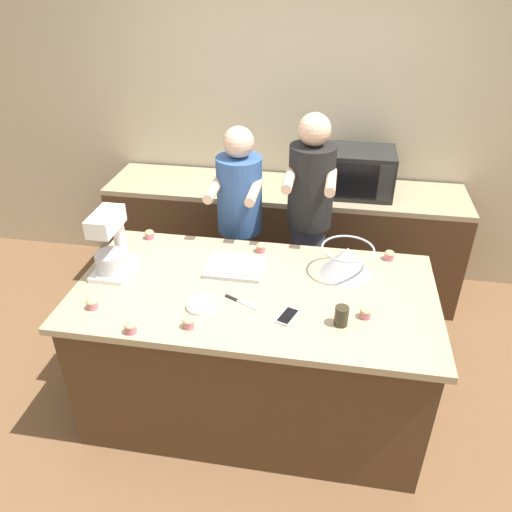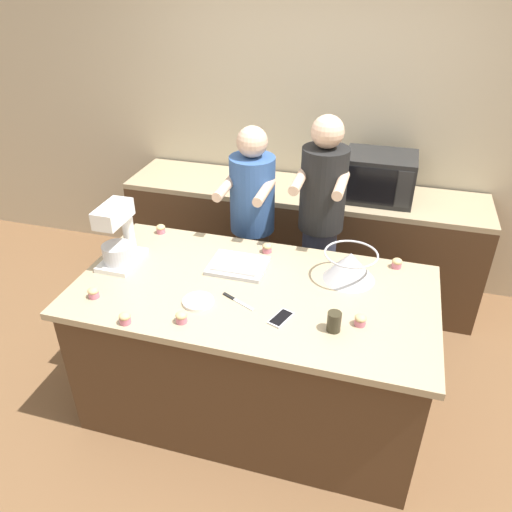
{
  "view_description": "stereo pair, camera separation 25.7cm",
  "coord_description": "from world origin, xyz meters",
  "px_view_note": "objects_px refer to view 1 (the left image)",
  "views": [
    {
      "loc": [
        0.39,
        -2.22,
        2.48
      ],
      "look_at": [
        0.0,
        0.05,
        1.07
      ],
      "focal_mm": 35.0,
      "sensor_mm": 36.0,
      "label": 1
    },
    {
      "loc": [
        0.64,
        -2.17,
        2.48
      ],
      "look_at": [
        0.0,
        0.05,
        1.07
      ],
      "focal_mm": 35.0,
      "sensor_mm": 36.0,
      "label": 2
    }
  ],
  "objects_px": {
    "mixing_bowl": "(347,260)",
    "knife": "(240,302)",
    "person_right": "(308,227)",
    "baking_tray": "(235,266)",
    "stand_mixer": "(111,246)",
    "cupcake_0": "(189,322)",
    "cell_phone": "(288,316)",
    "cupcake_1": "(389,255)",
    "small_plate": "(202,305)",
    "person_left": "(240,229)",
    "cupcake_4": "(131,327)",
    "microwave_oven": "(359,172)",
    "cupcake_5": "(149,234)",
    "cupcake_2": "(92,303)",
    "cupcake_6": "(261,247)",
    "cupcake_3": "(366,313)",
    "drinking_glass": "(341,316)"
  },
  "relations": [
    {
      "from": "mixing_bowl",
      "to": "knife",
      "type": "relative_size",
      "value": 1.48
    },
    {
      "from": "person_right",
      "to": "mixing_bowl",
      "type": "height_order",
      "value": "person_right"
    },
    {
      "from": "person_right",
      "to": "baking_tray",
      "type": "relative_size",
      "value": 5.02
    },
    {
      "from": "stand_mixer",
      "to": "cupcake_0",
      "type": "bearing_deg",
      "value": -36.61
    },
    {
      "from": "cell_phone",
      "to": "cupcake_1",
      "type": "xyz_separation_m",
      "value": [
        0.54,
        0.66,
        0.03
      ]
    },
    {
      "from": "stand_mixer",
      "to": "small_plate",
      "type": "height_order",
      "value": "stand_mixer"
    },
    {
      "from": "cupcake_0",
      "to": "small_plate",
      "type": "bearing_deg",
      "value": 83.42
    },
    {
      "from": "person_left",
      "to": "knife",
      "type": "xyz_separation_m",
      "value": [
        0.18,
        -0.93,
        0.07
      ]
    },
    {
      "from": "small_plate",
      "to": "cupcake_4",
      "type": "relative_size",
      "value": 2.75
    },
    {
      "from": "microwave_oven",
      "to": "cupcake_5",
      "type": "xyz_separation_m",
      "value": [
        -1.33,
        -0.93,
        -0.15
      ]
    },
    {
      "from": "cupcake_0",
      "to": "cupcake_1",
      "type": "distance_m",
      "value": 1.3
    },
    {
      "from": "microwave_oven",
      "to": "small_plate",
      "type": "distance_m",
      "value": 1.78
    },
    {
      "from": "mixing_bowl",
      "to": "knife",
      "type": "height_order",
      "value": "mixing_bowl"
    },
    {
      "from": "cupcake_2",
      "to": "cupcake_6",
      "type": "xyz_separation_m",
      "value": [
        0.77,
        0.71,
        0.0
      ]
    },
    {
      "from": "person_right",
      "to": "cell_phone",
      "type": "bearing_deg",
      "value": -91.52
    },
    {
      "from": "person_right",
      "to": "baking_tray",
      "type": "xyz_separation_m",
      "value": [
        -0.38,
        -0.61,
        0.03
      ]
    },
    {
      "from": "microwave_oven",
      "to": "cupcake_5",
      "type": "distance_m",
      "value": 1.63
    },
    {
      "from": "small_plate",
      "to": "cupcake_4",
      "type": "height_order",
      "value": "cupcake_4"
    },
    {
      "from": "cupcake_3",
      "to": "person_left",
      "type": "bearing_deg",
      "value": 131.53
    },
    {
      "from": "person_right",
      "to": "drinking_glass",
      "type": "height_order",
      "value": "person_right"
    },
    {
      "from": "knife",
      "to": "cupcake_4",
      "type": "xyz_separation_m",
      "value": [
        -0.47,
        -0.33,
        0.03
      ]
    },
    {
      "from": "cupcake_3",
      "to": "knife",
      "type": "bearing_deg",
      "value": 178.29
    },
    {
      "from": "mixing_bowl",
      "to": "cupcake_1",
      "type": "height_order",
      "value": "mixing_bowl"
    },
    {
      "from": "mixing_bowl",
      "to": "cupcake_0",
      "type": "height_order",
      "value": "mixing_bowl"
    },
    {
      "from": "microwave_oven",
      "to": "cupcake_3",
      "type": "distance_m",
      "value": 1.54
    },
    {
      "from": "person_left",
      "to": "knife",
      "type": "relative_size",
      "value": 7.59
    },
    {
      "from": "cupcake_2",
      "to": "drinking_glass",
      "type": "bearing_deg",
      "value": 3.74
    },
    {
      "from": "mixing_bowl",
      "to": "cupcake_2",
      "type": "distance_m",
      "value": 1.41
    },
    {
      "from": "cupcake_0",
      "to": "cupcake_3",
      "type": "height_order",
      "value": "same"
    },
    {
      "from": "person_left",
      "to": "stand_mixer",
      "type": "height_order",
      "value": "person_left"
    },
    {
      "from": "microwave_oven",
      "to": "cupcake_2",
      "type": "bearing_deg",
      "value": -128.83
    },
    {
      "from": "stand_mixer",
      "to": "cupcake_0",
      "type": "relative_size",
      "value": 6.33
    },
    {
      "from": "small_plate",
      "to": "cupcake_0",
      "type": "relative_size",
      "value": 2.75
    },
    {
      "from": "drinking_glass",
      "to": "person_left",
      "type": "bearing_deg",
      "value": 125.01
    },
    {
      "from": "cupcake_1",
      "to": "cupcake_4",
      "type": "distance_m",
      "value": 1.57
    },
    {
      "from": "cupcake_0",
      "to": "cupcake_2",
      "type": "relative_size",
      "value": 1.0
    },
    {
      "from": "stand_mixer",
      "to": "baking_tray",
      "type": "height_order",
      "value": "stand_mixer"
    },
    {
      "from": "cupcake_6",
      "to": "cupcake_4",
      "type": "bearing_deg",
      "value": -120.2
    },
    {
      "from": "microwave_oven",
      "to": "small_plate",
      "type": "xyz_separation_m",
      "value": [
        -0.8,
        -1.58,
        -0.17
      ]
    },
    {
      "from": "small_plate",
      "to": "cupcake_0",
      "type": "bearing_deg",
      "value": -96.58
    },
    {
      "from": "stand_mixer",
      "to": "cupcake_5",
      "type": "bearing_deg",
      "value": 80.98
    },
    {
      "from": "cupcake_0",
      "to": "cupcake_1",
      "type": "xyz_separation_m",
      "value": [
        1.01,
        0.82,
        0.0
      ]
    },
    {
      "from": "knife",
      "to": "cupcake_6",
      "type": "bearing_deg",
      "value": 86.99
    },
    {
      "from": "cell_phone",
      "to": "knife",
      "type": "relative_size",
      "value": 0.78
    },
    {
      "from": "person_left",
      "to": "mixing_bowl",
      "type": "bearing_deg",
      "value": -36.66
    },
    {
      "from": "baking_tray",
      "to": "drinking_glass",
      "type": "distance_m",
      "value": 0.75
    },
    {
      "from": "person_left",
      "to": "small_plate",
      "type": "xyz_separation_m",
      "value": [
        -0.0,
        -1.0,
        0.08
      ]
    },
    {
      "from": "mixing_bowl",
      "to": "microwave_oven",
      "type": "distance_m",
      "value": 1.14
    },
    {
      "from": "cell_phone",
      "to": "mixing_bowl",
      "type": "bearing_deg",
      "value": 58.67
    },
    {
      "from": "cupcake_6",
      "to": "cupcake_5",
      "type": "bearing_deg",
      "value": 176.45
    }
  ]
}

